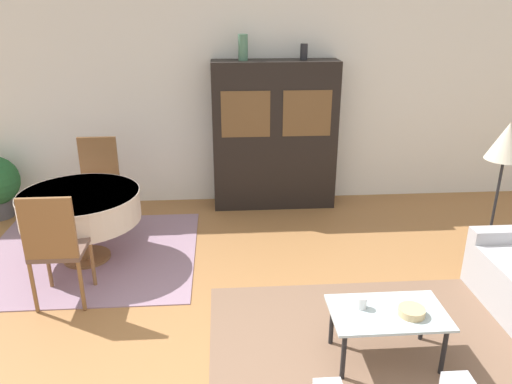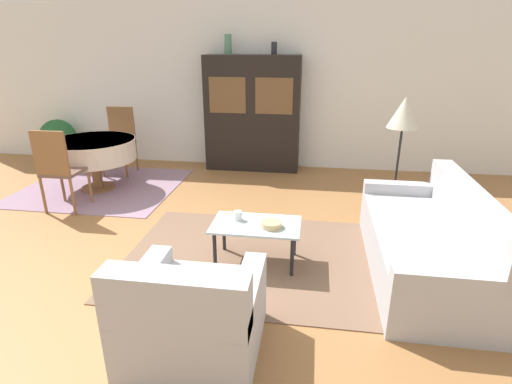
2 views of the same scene
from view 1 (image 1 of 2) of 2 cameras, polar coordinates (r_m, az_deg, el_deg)
The scene contains 13 objects.
wall_back at distance 6.47m, azimuth -3.21°, elevation 10.50°, with size 10.00×0.06×2.70m.
area_rug at distance 4.18m, azimuth 13.50°, elevation -17.24°, with size 2.58×1.95×0.01m.
dining_rug at distance 5.65m, azimuth -18.45°, elevation -6.84°, with size 2.23×1.99×0.01m.
coffee_table at distance 3.91m, azimuth 14.81°, elevation -13.66°, with size 0.85×0.51×0.41m.
display_cabinet at distance 6.35m, azimuth 2.12°, elevation 6.45°, with size 1.55×0.42×1.86m.
dining_table at distance 5.33m, azimuth -19.44°, elevation -1.63°, with size 1.20×1.20×0.74m.
dining_chair_near at distance 4.61m, azimuth -21.96°, elevation -5.50°, with size 0.44×0.44×1.06m.
dining_chair_far at distance 6.07m, azimuth -17.56°, elevation 1.50°, with size 0.44×0.44×1.06m.
floor_lamp at distance 5.35m, azimuth 26.67°, elevation 4.60°, with size 0.37×0.37×1.47m.
cup at distance 3.85m, azimuth 11.95°, elevation -12.24°, with size 0.08×0.08×0.09m.
bowl at distance 3.87m, azimuth 17.35°, elevation -12.90°, with size 0.19×0.19×0.06m.
vase_tall at distance 6.14m, azimuth -1.49°, elevation 16.20°, with size 0.11×0.11×0.30m.
vase_short at distance 6.22m, azimuth 5.50°, elevation 15.66°, with size 0.09×0.09×0.19m.
Camera 1 is at (-0.09, -2.73, 2.57)m, focal length 35.00 mm.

